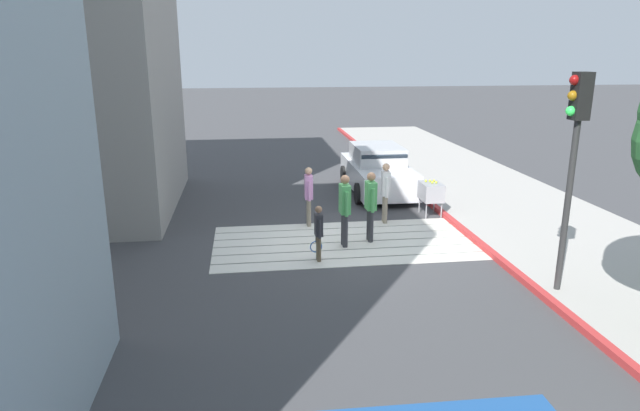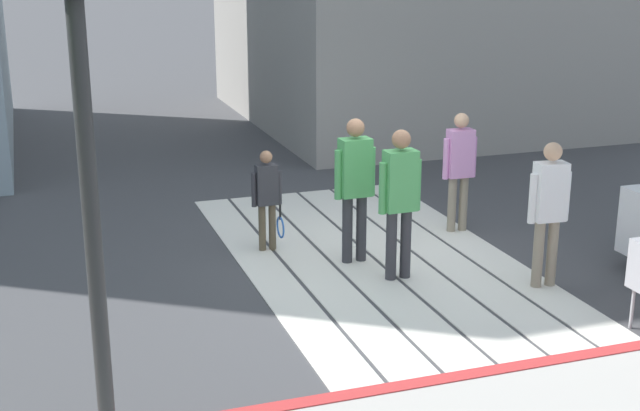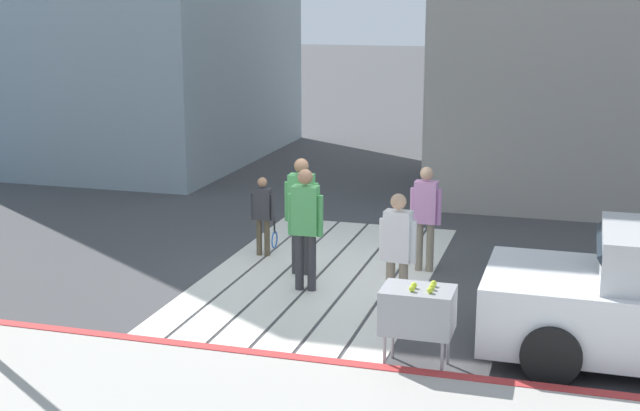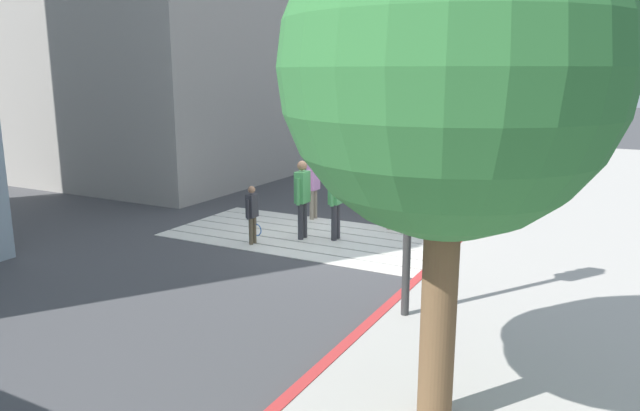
% 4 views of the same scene
% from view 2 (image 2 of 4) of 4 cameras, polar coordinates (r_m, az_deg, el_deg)
% --- Properties ---
extents(ground_plane, '(120.00, 120.00, 0.00)m').
position_cam_2_polar(ground_plane, '(10.74, 3.64, -3.58)').
color(ground_plane, '#424244').
extents(crosswalk_stripes, '(6.40, 3.25, 0.01)m').
position_cam_2_polar(crosswalk_stripes, '(10.74, 3.64, -3.55)').
color(crosswalk_stripes, silver).
rests_on(crosswalk_stripes, ground).
extents(curb_painted, '(0.16, 40.00, 0.13)m').
position_cam_2_polar(curb_painted, '(8.06, 12.59, -10.63)').
color(curb_painted, '#BC3333').
rests_on(curb_painted, ground).
extents(traffic_light_corner, '(0.39, 0.28, 4.24)m').
position_cam_2_polar(traffic_light_corner, '(5.77, -15.55, 9.44)').
color(traffic_light_corner, '#2D2D2D').
rests_on(traffic_light_corner, ground).
extents(pedestrian_adult_lead, '(0.24, 0.49, 1.67)m').
position_cam_2_polar(pedestrian_adult_lead, '(9.92, 14.76, 0.07)').
color(pedestrian_adult_lead, gray).
rests_on(pedestrian_adult_lead, ground).
extents(pedestrian_adult_trailing, '(0.22, 0.48, 1.62)m').
position_cam_2_polar(pedestrian_adult_trailing, '(11.67, 9.13, 2.73)').
color(pedestrian_adult_trailing, gray).
rests_on(pedestrian_adult_trailing, ground).
extents(pedestrian_adult_side, '(0.24, 0.52, 1.78)m').
position_cam_2_polar(pedestrian_adult_side, '(10.35, 2.30, 1.68)').
color(pedestrian_adult_side, '#333338').
rests_on(pedestrian_adult_side, ground).
extents(pedestrian_teen_behind, '(0.24, 0.51, 1.76)m').
position_cam_2_polar(pedestrian_teen_behind, '(9.84, 5.25, 0.77)').
color(pedestrian_teen_behind, '#333338').
rests_on(pedestrian_teen_behind, ground).
extents(pedestrian_child_with_racket, '(0.28, 0.39, 1.29)m').
position_cam_2_polar(pedestrian_child_with_racket, '(10.86, -3.47, 0.69)').
color(pedestrian_child_with_racket, brown).
rests_on(pedestrian_child_with_racket, ground).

